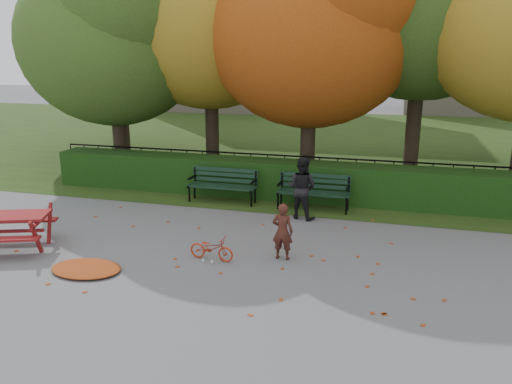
% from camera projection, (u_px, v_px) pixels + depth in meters
% --- Properties ---
extents(ground, '(90.00, 90.00, 0.00)m').
position_uv_depth(ground, '(225.00, 260.00, 9.47)').
color(ground, slate).
rests_on(ground, ground).
extents(grass_strip, '(90.00, 90.00, 0.00)m').
position_uv_depth(grass_strip, '(325.00, 141.00, 22.47)').
color(grass_strip, '#213714').
rests_on(grass_strip, ground).
extents(building_right, '(9.00, 6.00, 12.00)m').
position_uv_depth(building_right, '(484.00, 18.00, 31.83)').
color(building_right, '#B19E8D').
rests_on(building_right, ground).
extents(hedge, '(13.00, 0.90, 1.00)m').
position_uv_depth(hedge, '(278.00, 179.00, 13.52)').
color(hedge, black).
rests_on(hedge, ground).
extents(iron_fence, '(14.00, 0.04, 1.02)m').
position_uv_depth(iron_fence, '(284.00, 172.00, 14.25)').
color(iron_fence, black).
rests_on(iron_fence, ground).
extents(tree_a, '(5.88, 5.60, 7.48)m').
position_uv_depth(tree_a, '(117.00, 28.00, 14.77)').
color(tree_a, '#2E1F1A').
rests_on(tree_a, ground).
extents(tree_c, '(6.30, 6.00, 8.00)m').
position_uv_depth(tree_c, '(322.00, 14.00, 13.50)').
color(tree_c, '#2E1F1A').
rests_on(tree_c, ground).
extents(tree_f, '(6.93, 6.60, 9.19)m').
position_uv_depth(tree_f, '(120.00, 0.00, 18.35)').
color(tree_f, '#2E1F1A').
rests_on(tree_f, ground).
extents(bench_left, '(1.80, 0.57, 0.88)m').
position_uv_depth(bench_left, '(223.00, 183.00, 13.10)').
color(bench_left, black).
rests_on(bench_left, ground).
extents(bench_right, '(1.80, 0.57, 0.88)m').
position_uv_depth(bench_right, '(314.00, 189.00, 12.49)').
color(bench_right, black).
rests_on(bench_right, ground).
extents(picnic_table, '(2.05, 1.86, 0.82)m').
position_uv_depth(picnic_table, '(4.00, 223.00, 9.88)').
color(picnic_table, maroon).
rests_on(picnic_table, ground).
extents(leaf_pile, '(1.32, 0.92, 0.09)m').
position_uv_depth(leaf_pile, '(86.00, 268.00, 9.01)').
color(leaf_pile, maroon).
rests_on(leaf_pile, ground).
extents(leaf_scatter, '(9.00, 5.70, 0.01)m').
position_uv_depth(leaf_scatter, '(230.00, 254.00, 9.75)').
color(leaf_scatter, maroon).
rests_on(leaf_scatter, ground).
extents(child, '(0.41, 0.28, 1.10)m').
position_uv_depth(child, '(283.00, 231.00, 9.41)').
color(child, '#431D15').
rests_on(child, ground).
extents(adult, '(0.86, 0.75, 1.48)m').
position_uv_depth(adult, '(302.00, 188.00, 11.73)').
color(adult, black).
rests_on(adult, ground).
extents(bicycle, '(0.91, 0.39, 0.47)m').
position_uv_depth(bicycle, '(212.00, 248.00, 9.44)').
color(bicycle, '#B22C10').
rests_on(bicycle, ground).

